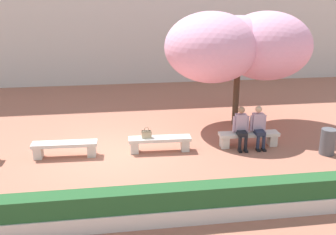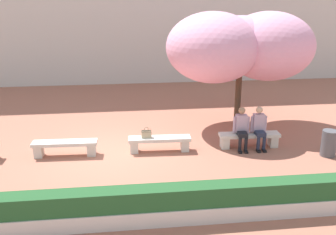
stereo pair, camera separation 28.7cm
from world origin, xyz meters
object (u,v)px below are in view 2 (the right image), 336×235
at_px(stone_bench_near_west, 65,146).
at_px(stone_bench_near_east, 249,138).
at_px(stone_bench_center, 160,142).
at_px(person_seated_right, 259,126).
at_px(person_seated_left, 242,127).
at_px(cherry_tree_main, 239,46).
at_px(handbag, 146,134).
at_px(trash_bin, 329,143).

relative_size(stone_bench_near_west, stone_bench_near_east, 1.00).
height_order(stone_bench_center, person_seated_right, person_seated_right).
height_order(person_seated_left, cherry_tree_main, cherry_tree_main).
bearing_deg(stone_bench_near_east, person_seated_right, -11.11).
height_order(stone_bench_near_east, person_seated_right, person_seated_right).
bearing_deg(cherry_tree_main, handbag, -148.40).
relative_size(stone_bench_center, person_seated_right, 1.46).
xyz_separation_m(person_seated_left, trash_bin, (2.38, -0.89, -0.31)).
distance_m(stone_bench_near_west, person_seated_left, 5.33).
xyz_separation_m(stone_bench_center, cherry_tree_main, (2.97, 2.09, 2.53)).
bearing_deg(handbag, person_seated_right, -1.29).
bearing_deg(stone_bench_near_east, stone_bench_near_west, 180.00).
xyz_separation_m(stone_bench_near_east, handbag, (-3.19, 0.02, 0.27)).
distance_m(stone_bench_near_west, stone_bench_near_east, 5.59).
distance_m(stone_bench_near_west, handbag, 2.42).
distance_m(stone_bench_near_east, trash_bin, 2.30).
relative_size(handbag, trash_bin, 0.43).
xyz_separation_m(stone_bench_center, person_seated_right, (3.07, -0.05, 0.39)).
bearing_deg(stone_bench_near_east, trash_bin, -24.07).
bearing_deg(stone_bench_near_west, cherry_tree_main, 19.96).
relative_size(stone_bench_near_west, person_seated_right, 1.46).
xyz_separation_m(handbag, cherry_tree_main, (3.36, 2.07, 2.26)).
relative_size(stone_bench_center, handbag, 5.57).
bearing_deg(person_seated_right, stone_bench_center, 179.00).
distance_m(person_seated_left, handbag, 2.91).
bearing_deg(stone_bench_near_east, handbag, 179.56).
bearing_deg(cherry_tree_main, person_seated_right, -87.29).
xyz_separation_m(stone_bench_near_west, person_seated_left, (5.31, -0.05, 0.39)).
distance_m(stone_bench_center, person_seated_right, 3.10).
bearing_deg(person_seated_left, trash_bin, -20.38).
distance_m(stone_bench_center, stone_bench_near_east, 2.80).
bearing_deg(stone_bench_near_west, handbag, 0.58).
bearing_deg(stone_bench_near_east, cherry_tree_main, 85.34).
xyz_separation_m(person_seated_right, trash_bin, (1.83, -0.89, -0.31)).
distance_m(stone_bench_near_west, trash_bin, 7.75).
xyz_separation_m(person_seated_left, handbag, (-2.91, 0.08, -0.12)).
height_order(stone_bench_center, stone_bench_near_east, same).
relative_size(person_seated_right, trash_bin, 1.65).
distance_m(stone_bench_near_west, stone_bench_center, 2.80).
bearing_deg(trash_bin, person_seated_right, 154.17).
bearing_deg(stone_bench_center, trash_bin, -10.85).
distance_m(person_seated_right, cherry_tree_main, 3.03).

